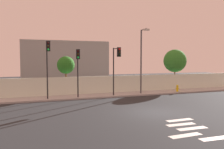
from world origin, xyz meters
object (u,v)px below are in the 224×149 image
at_px(traffic_light_right, 48,58).
at_px(street_lamp_curbside, 142,56).
at_px(roadside_tree_midleft, 175,61).
at_px(fire_hydrant, 177,88).
at_px(traffic_light_left, 116,61).
at_px(traffic_light_center, 78,63).
at_px(roadside_tree_leftmost, 66,65).

height_order(traffic_light_right, street_lamp_curbside, street_lamp_curbside).
distance_m(traffic_light_right, roadside_tree_midleft, 16.13).
height_order(street_lamp_curbside, fire_hydrant, street_lamp_curbside).
relative_size(traffic_light_left, traffic_light_center, 1.05).
height_order(traffic_light_left, fire_hydrant, traffic_light_left).
bearing_deg(traffic_light_left, street_lamp_curbside, 11.17).
bearing_deg(traffic_light_right, traffic_light_left, -1.41).
xyz_separation_m(fire_hydrant, roadside_tree_midleft, (1.75, 3.01, 3.00)).
xyz_separation_m(traffic_light_right, roadside_tree_leftmost, (2.14, 3.48, -0.78)).
distance_m(roadside_tree_leftmost, roadside_tree_midleft, 13.62).
xyz_separation_m(traffic_light_center, street_lamp_curbside, (6.83, 0.51, 0.62)).
relative_size(traffic_light_left, traffic_light_right, 0.91).
bearing_deg(fire_hydrant, traffic_light_left, -175.27).
xyz_separation_m(traffic_light_center, roadside_tree_leftmost, (-0.55, 3.54, -0.32)).
xyz_separation_m(traffic_light_center, roadside_tree_midleft, (13.06, 3.54, 0.12)).
xyz_separation_m(roadside_tree_leftmost, roadside_tree_midleft, (13.61, 0.00, 0.44)).
height_order(street_lamp_curbside, roadside_tree_midleft, street_lamp_curbside).
distance_m(street_lamp_curbside, roadside_tree_leftmost, 8.03).
bearing_deg(traffic_light_center, fire_hydrant, 2.67).
bearing_deg(traffic_light_right, street_lamp_curbside, 2.69).
relative_size(traffic_light_center, street_lamp_curbside, 0.68).
distance_m(street_lamp_curbside, roadside_tree_midleft, 6.95).
xyz_separation_m(street_lamp_curbside, fire_hydrant, (4.48, 0.02, -3.50)).
distance_m(fire_hydrant, roadside_tree_midleft, 4.59).
bearing_deg(traffic_light_right, traffic_light_center, -1.29).
relative_size(traffic_light_right, fire_hydrant, 6.85).
distance_m(traffic_light_right, street_lamp_curbside, 9.53).
height_order(traffic_light_right, fire_hydrant, traffic_light_right).
bearing_deg(roadside_tree_leftmost, traffic_light_right, -121.61).
distance_m(traffic_light_right, fire_hydrant, 14.39).
distance_m(traffic_light_left, fire_hydrant, 8.16).
bearing_deg(roadside_tree_midleft, street_lamp_curbside, -154.07).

